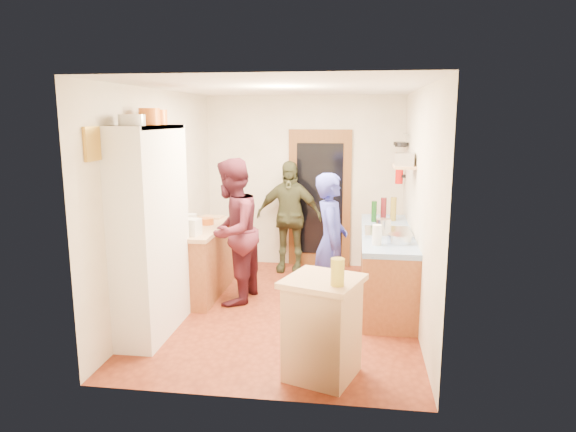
% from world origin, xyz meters
% --- Properties ---
extents(floor, '(3.00, 4.00, 0.02)m').
position_xyz_m(floor, '(0.00, 0.00, -0.01)').
color(floor, maroon).
rests_on(floor, ground).
extents(ceiling, '(3.00, 4.00, 0.02)m').
position_xyz_m(ceiling, '(0.00, 0.00, 2.61)').
color(ceiling, silver).
rests_on(ceiling, ground).
extents(wall_back, '(3.00, 0.02, 2.60)m').
position_xyz_m(wall_back, '(0.00, 2.01, 1.30)').
color(wall_back, silver).
rests_on(wall_back, ground).
extents(wall_front, '(3.00, 0.02, 2.60)m').
position_xyz_m(wall_front, '(0.00, -2.01, 1.30)').
color(wall_front, silver).
rests_on(wall_front, ground).
extents(wall_left, '(0.02, 4.00, 2.60)m').
position_xyz_m(wall_left, '(-1.51, 0.00, 1.30)').
color(wall_left, silver).
rests_on(wall_left, ground).
extents(wall_right, '(0.02, 4.00, 2.60)m').
position_xyz_m(wall_right, '(1.51, 0.00, 1.30)').
color(wall_right, silver).
rests_on(wall_right, ground).
extents(door_frame, '(0.95, 0.06, 2.10)m').
position_xyz_m(door_frame, '(0.25, 1.97, 1.05)').
color(door_frame, brown).
rests_on(door_frame, ground).
extents(door_glass, '(0.70, 0.02, 1.70)m').
position_xyz_m(door_glass, '(0.25, 1.94, 1.05)').
color(door_glass, black).
rests_on(door_glass, door_frame).
extents(hutch_body, '(0.40, 1.20, 2.20)m').
position_xyz_m(hutch_body, '(-1.30, -0.80, 1.10)').
color(hutch_body, white).
rests_on(hutch_body, ground).
extents(hutch_top_shelf, '(0.40, 1.14, 0.04)m').
position_xyz_m(hutch_top_shelf, '(-1.30, -0.80, 2.18)').
color(hutch_top_shelf, white).
rests_on(hutch_top_shelf, hutch_body).
extents(plate_stack, '(0.25, 0.25, 0.11)m').
position_xyz_m(plate_stack, '(-1.30, -1.12, 2.25)').
color(plate_stack, white).
rests_on(plate_stack, hutch_top_shelf).
extents(orange_pot_a, '(0.21, 0.21, 0.17)m').
position_xyz_m(orange_pot_a, '(-1.30, -0.70, 2.29)').
color(orange_pot_a, orange).
rests_on(orange_pot_a, hutch_top_shelf).
extents(orange_pot_b, '(0.18, 0.18, 0.16)m').
position_xyz_m(orange_pot_b, '(-1.30, -0.45, 2.28)').
color(orange_pot_b, orange).
rests_on(orange_pot_b, hutch_top_shelf).
extents(left_counter_base, '(0.60, 1.40, 0.85)m').
position_xyz_m(left_counter_base, '(-1.20, 0.45, 0.42)').
color(left_counter_base, '#9A5B32').
rests_on(left_counter_base, ground).
extents(left_counter_top, '(0.64, 1.44, 0.05)m').
position_xyz_m(left_counter_top, '(-1.20, 0.45, 0.88)').
color(left_counter_top, tan).
rests_on(left_counter_top, left_counter_base).
extents(toaster, '(0.29, 0.22, 0.20)m').
position_xyz_m(toaster, '(-1.15, -0.05, 1.00)').
color(toaster, white).
rests_on(toaster, left_counter_top).
extents(kettle, '(0.18, 0.18, 0.18)m').
position_xyz_m(kettle, '(-1.25, 0.32, 0.99)').
color(kettle, white).
rests_on(kettle, left_counter_top).
extents(orange_bowl, '(0.23, 0.23, 0.08)m').
position_xyz_m(orange_bowl, '(-1.12, 0.58, 0.94)').
color(orange_bowl, orange).
rests_on(orange_bowl, left_counter_top).
extents(chopping_board, '(0.32, 0.25, 0.02)m').
position_xyz_m(chopping_board, '(-1.18, 1.01, 0.91)').
color(chopping_board, tan).
rests_on(chopping_board, left_counter_top).
extents(right_counter_base, '(0.60, 2.20, 0.84)m').
position_xyz_m(right_counter_base, '(1.20, 0.50, 0.42)').
color(right_counter_base, '#9A5B32').
rests_on(right_counter_base, ground).
extents(right_counter_top, '(0.62, 2.22, 0.06)m').
position_xyz_m(right_counter_top, '(1.20, 0.50, 0.87)').
color(right_counter_top, blue).
rests_on(right_counter_top, right_counter_base).
extents(hob, '(0.55, 0.58, 0.04)m').
position_xyz_m(hob, '(1.20, 0.34, 0.92)').
color(hob, silver).
rests_on(hob, right_counter_top).
extents(pot_on_hob, '(0.18, 0.18, 0.12)m').
position_xyz_m(pot_on_hob, '(1.15, 0.44, 1.00)').
color(pot_on_hob, silver).
rests_on(pot_on_hob, hob).
extents(bottle_a, '(0.09, 0.09, 0.28)m').
position_xyz_m(bottle_a, '(1.05, 1.05, 1.04)').
color(bottle_a, '#143F14').
rests_on(bottle_a, right_counter_top).
extents(bottle_b, '(0.09, 0.09, 0.31)m').
position_xyz_m(bottle_b, '(1.18, 1.18, 1.06)').
color(bottle_b, '#591419').
rests_on(bottle_b, right_counter_top).
extents(bottle_c, '(0.10, 0.10, 0.32)m').
position_xyz_m(bottle_c, '(1.31, 1.16, 1.06)').
color(bottle_c, olive).
rests_on(bottle_c, right_counter_top).
extents(paper_towel, '(0.13, 0.13, 0.22)m').
position_xyz_m(paper_towel, '(1.05, -0.23, 1.01)').
color(paper_towel, white).
rests_on(paper_towel, right_counter_top).
extents(mixing_bowl, '(0.32, 0.32, 0.10)m').
position_xyz_m(mixing_bowl, '(1.30, -0.12, 0.95)').
color(mixing_bowl, silver).
rests_on(mixing_bowl, right_counter_top).
extents(island_base, '(0.70, 0.70, 0.86)m').
position_xyz_m(island_base, '(0.55, -1.53, 0.43)').
color(island_base, tan).
rests_on(island_base, ground).
extents(island_top, '(0.79, 0.79, 0.05)m').
position_xyz_m(island_top, '(0.55, -1.53, 0.89)').
color(island_top, tan).
rests_on(island_top, island_base).
extents(cutting_board, '(0.42, 0.38, 0.02)m').
position_xyz_m(cutting_board, '(0.52, -1.47, 0.90)').
color(cutting_board, white).
rests_on(cutting_board, island_top).
extents(oil_jar, '(0.15, 0.15, 0.23)m').
position_xyz_m(oil_jar, '(0.68, -1.71, 1.02)').
color(oil_jar, '#AD9E2D').
rests_on(oil_jar, island_top).
extents(pan_rail, '(0.02, 0.65, 0.02)m').
position_xyz_m(pan_rail, '(1.46, 1.52, 2.05)').
color(pan_rail, silver).
rests_on(pan_rail, wall_right).
extents(pan_hang_a, '(0.18, 0.18, 0.05)m').
position_xyz_m(pan_hang_a, '(1.40, 1.35, 1.92)').
color(pan_hang_a, black).
rests_on(pan_hang_a, pan_rail).
extents(pan_hang_b, '(0.16, 0.16, 0.05)m').
position_xyz_m(pan_hang_b, '(1.40, 1.55, 1.90)').
color(pan_hang_b, black).
rests_on(pan_hang_b, pan_rail).
extents(pan_hang_c, '(0.17, 0.17, 0.05)m').
position_xyz_m(pan_hang_c, '(1.40, 1.75, 1.91)').
color(pan_hang_c, black).
rests_on(pan_hang_c, pan_rail).
extents(wall_shelf, '(0.26, 0.42, 0.03)m').
position_xyz_m(wall_shelf, '(1.37, 0.45, 1.70)').
color(wall_shelf, tan).
rests_on(wall_shelf, wall_right).
extents(radio, '(0.25, 0.32, 0.15)m').
position_xyz_m(radio, '(1.37, 0.45, 1.79)').
color(radio, silver).
rests_on(radio, wall_shelf).
extents(ext_bracket, '(0.06, 0.10, 0.04)m').
position_xyz_m(ext_bracket, '(1.47, 1.70, 1.45)').
color(ext_bracket, black).
rests_on(ext_bracket, wall_right).
extents(fire_extinguisher, '(0.11, 0.11, 0.32)m').
position_xyz_m(fire_extinguisher, '(1.41, 1.70, 1.50)').
color(fire_extinguisher, red).
rests_on(fire_extinguisher, wall_right).
extents(picture_frame, '(0.03, 0.25, 0.30)m').
position_xyz_m(picture_frame, '(-1.48, -1.55, 2.05)').
color(picture_frame, gold).
rests_on(picture_frame, wall_left).
extents(person_hob, '(0.43, 0.62, 1.64)m').
position_xyz_m(person_hob, '(0.56, 0.14, 0.82)').
color(person_hob, '#32379C').
rests_on(person_hob, ground).
extents(person_left, '(0.79, 0.95, 1.80)m').
position_xyz_m(person_left, '(-0.65, 0.25, 0.90)').
color(person_left, '#451722').
rests_on(person_left, ground).
extents(person_back, '(0.98, 0.44, 1.66)m').
position_xyz_m(person_back, '(-0.17, 1.63, 0.83)').
color(person_back, '#3A3C24').
rests_on(person_back, ground).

